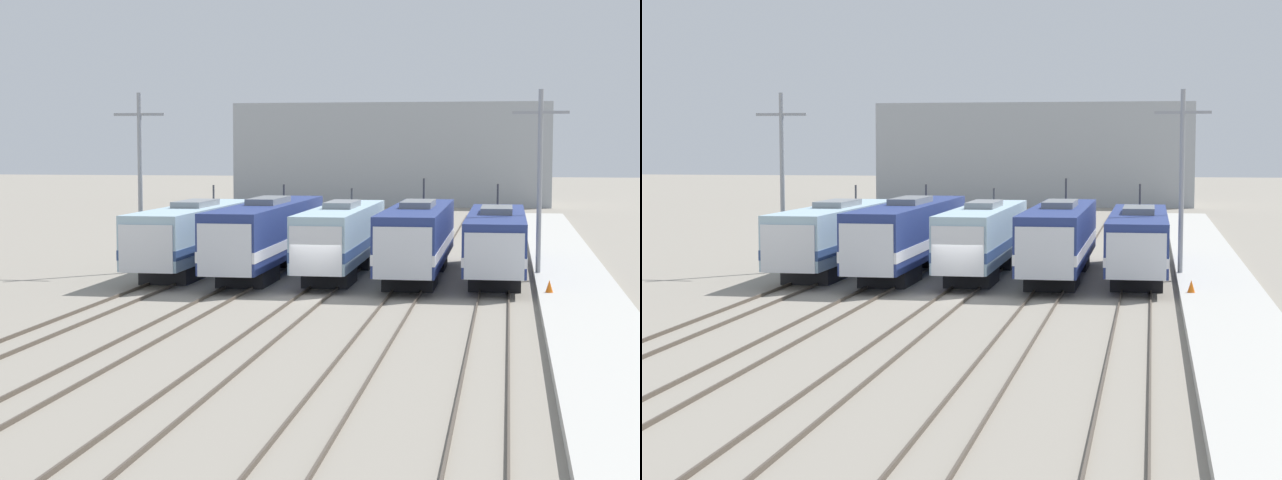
{
  "view_description": "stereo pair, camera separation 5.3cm",
  "coord_description": "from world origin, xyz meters",
  "views": [
    {
      "loc": [
        9.2,
        -50.41,
        7.32
      ],
      "look_at": [
        -0.2,
        2.83,
        2.51
      ],
      "focal_mm": 60.0,
      "sensor_mm": 36.0,
      "label": 1
    },
    {
      "loc": [
        9.26,
        -50.4,
        7.32
      ],
      "look_at": [
        -0.2,
        2.83,
        2.51
      ],
      "focal_mm": 60.0,
      "sensor_mm": 36.0,
      "label": 2
    }
  ],
  "objects": [
    {
      "name": "rail_pair_far_right",
      "position": [
        8.58,
        0.0,
        0.07
      ],
      "size": [
        1.5,
        120.0,
        0.15
      ],
      "color": "#4C4238",
      "rests_on": "ground_plane"
    },
    {
      "name": "catenary_tower_right",
      "position": [
        10.84,
        8.33,
        5.54
      ],
      "size": [
        3.01,
        0.26,
        10.31
      ],
      "color": "gray",
      "rests_on": "ground_plane"
    },
    {
      "name": "locomotive_far_right",
      "position": [
        8.58,
        8.83,
        2.04
      ],
      "size": [
        3.12,
        17.71,
        5.05
      ],
      "color": "black",
      "rests_on": "ground_plane"
    },
    {
      "name": "depot_building",
      "position": [
        -4.85,
        83.77,
        6.2
      ],
      "size": [
        38.01,
        15.53,
        12.39
      ],
      "color": "#9EA3A8",
      "rests_on": "ground_plane"
    },
    {
      "name": "locomotive_center_right",
      "position": [
        4.29,
        8.02,
        2.19
      ],
      "size": [
        3.09,
        17.68,
        5.38
      ],
      "color": "black",
      "rests_on": "ground_plane"
    },
    {
      "name": "traffic_cone",
      "position": [
        11.16,
        0.41,
        0.73
      ],
      "size": [
        0.36,
        0.36,
        0.6
      ],
      "color": "orange",
      "rests_on": "platform"
    },
    {
      "name": "rail_pair_center_left",
      "position": [
        -4.29,
        0.0,
        0.07
      ],
      "size": [
        1.51,
        120.0,
        0.15
      ],
      "color": "#4C4238",
      "rests_on": "ground_plane"
    },
    {
      "name": "locomotive_center",
      "position": [
        0.0,
        8.37,
        2.15
      ],
      "size": [
        2.88,
        16.87,
        4.77
      ],
      "color": "#232326",
      "rests_on": "ground_plane"
    },
    {
      "name": "rail_pair_center",
      "position": [
        0.0,
        0.0,
        0.07
      ],
      "size": [
        1.51,
        120.0,
        0.15
      ],
      "color": "#4C4238",
      "rests_on": "ground_plane"
    },
    {
      "name": "catenary_tower_left",
      "position": [
        -11.69,
        8.33,
        5.54
      ],
      "size": [
        3.01,
        0.26,
        10.31
      ],
      "color": "gray",
      "rests_on": "ground_plane"
    },
    {
      "name": "locomotive_center_left",
      "position": [
        -4.29,
        8.56,
        2.23
      ],
      "size": [
        2.98,
        19.41,
        4.94
      ],
      "color": "black",
      "rests_on": "ground_plane"
    },
    {
      "name": "rail_pair_center_right",
      "position": [
        4.29,
        0.0,
        0.07
      ],
      "size": [
        1.51,
        120.0,
        0.15
      ],
      "color": "#4C4238",
      "rests_on": "ground_plane"
    },
    {
      "name": "ground_plane",
      "position": [
        0.0,
        0.0,
        0.0
      ],
      "size": [
        400.0,
        400.0,
        0.0
      ],
      "primitive_type": "plane",
      "color": "gray"
    },
    {
      "name": "rail_pair_far_left",
      "position": [
        -8.58,
        0.0,
        0.07
      ],
      "size": [
        1.5,
        120.0,
        0.15
      ],
      "color": "#4C4238",
      "rests_on": "ground_plane"
    },
    {
      "name": "platform",
      "position": [
        12.64,
        0.0,
        0.21
      ],
      "size": [
        4.0,
        120.0,
        0.43
      ],
      "color": "#B7B5AD",
      "rests_on": "ground_plane"
    },
    {
      "name": "locomotive_far_left",
      "position": [
        -8.58,
        8.46,
        2.14
      ],
      "size": [
        3.11,
        17.47,
        4.89
      ],
      "color": "#232326",
      "rests_on": "ground_plane"
    }
  ]
}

